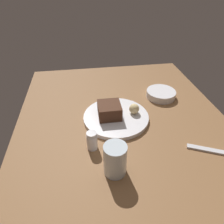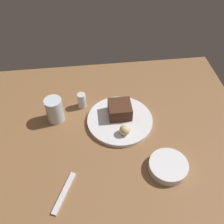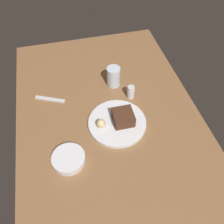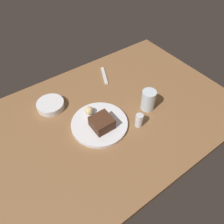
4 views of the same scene
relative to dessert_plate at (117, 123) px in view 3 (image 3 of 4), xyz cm
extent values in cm
cube|color=brown|center=(9.47, 2.63, -2.32)|extent=(120.00, 84.00, 3.00)
cylinder|color=silver|center=(0.00, 0.00, 0.00)|extent=(26.13, 26.13, 1.65)
cube|color=#472819|center=(-0.27, -2.64, 3.54)|extent=(9.07, 8.92, 5.42)
sphere|color=#DBC184|center=(-0.71, 7.50, 2.85)|extent=(4.05, 4.05, 4.05)
cylinder|color=silver|center=(14.63, -10.60, 1.96)|extent=(3.62, 3.62, 5.58)
cylinder|color=silver|center=(14.63, -10.60, 5.35)|extent=(3.44, 3.44, 1.20)
cylinder|color=silver|center=(25.38, -4.60, 4.41)|extent=(6.80, 6.80, 10.48)
cylinder|color=silver|center=(-13.35, 23.53, 0.77)|extent=(13.41, 13.41, 3.19)
cube|color=silver|center=(22.12, 28.34, -0.47)|extent=(7.92, 14.37, 0.70)
camera|label=1|loc=(64.01, -11.42, 50.27)|focal=32.67mm
camera|label=2|loc=(11.44, 68.69, 78.44)|focal=41.93mm
camera|label=3|loc=(-62.04, 17.59, 86.97)|focal=38.48mm
camera|label=4|loc=(-31.61, -53.73, 77.29)|focal=34.37mm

